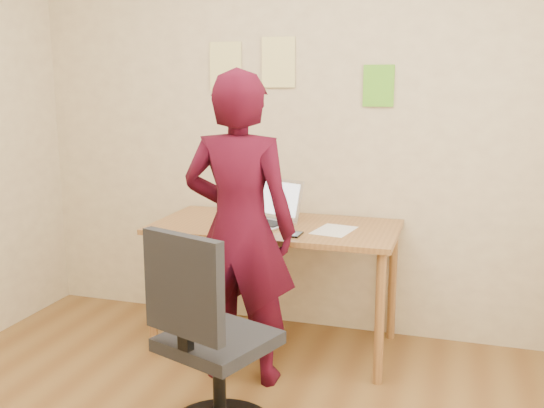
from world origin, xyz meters
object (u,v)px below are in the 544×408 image
(person, at_px, (240,230))
(office_chair, at_px, (209,353))
(desk, at_px, (275,239))
(phone, at_px, (295,234))
(laptop, at_px, (267,214))

(person, bearing_deg, office_chair, 94.89)
(office_chair, bearing_deg, desk, 110.84)
(desk, distance_m, person, 0.47)
(person, bearing_deg, phone, -138.12)
(office_chair, relative_size, person, 0.59)
(laptop, relative_size, person, 0.27)
(office_chair, bearing_deg, phone, 98.96)
(desk, distance_m, office_chair, 1.06)
(laptop, bearing_deg, phone, -23.53)
(laptop, relative_size, office_chair, 0.45)
(laptop, distance_m, person, 0.47)
(laptop, bearing_deg, person, -67.41)
(desk, xyz_separation_m, laptop, (-0.06, 0.03, 0.14))
(phone, bearing_deg, office_chair, -99.31)
(laptop, bearing_deg, desk, -7.13)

